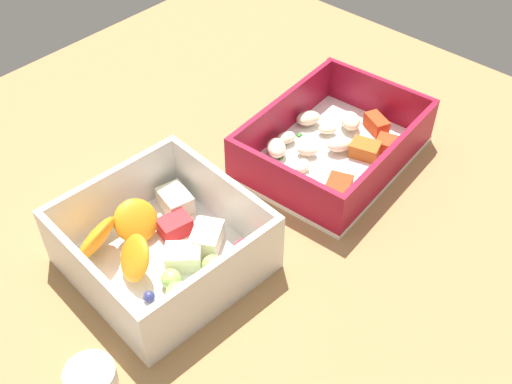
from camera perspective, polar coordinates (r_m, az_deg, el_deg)
The scene contains 4 objects.
table_surface at distance 61.25cm, azimuth -0.32°, elevation -2.72°, with size 80.00×80.00×2.00cm, color #9E7547.
pasta_container at distance 66.17cm, azimuth 7.25°, elevation 4.23°, with size 20.03×15.26×5.36cm.
fruit_bowl at distance 55.43cm, azimuth -8.58°, elevation -5.00°, with size 16.10×16.31×6.37cm.
paper_cup_liner at distance 50.42cm, azimuth -15.03°, elevation -16.28°, with size 3.95×3.95×1.78cm, color white.
Camera 1 is at (31.05, 28.52, 45.44)cm, focal length 43.26 mm.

